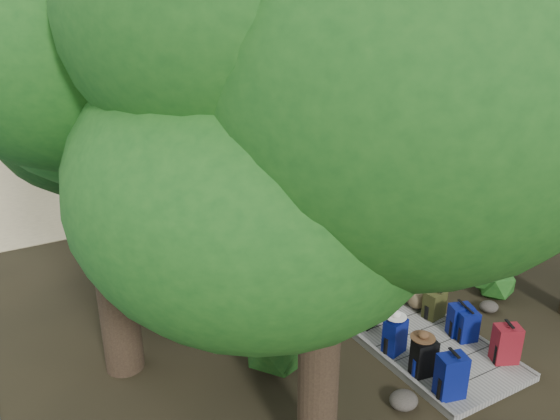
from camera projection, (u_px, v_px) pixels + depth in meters
ground at (325, 274)px, 12.80m from camera, size 120.00×120.00×0.00m
sand_beach at (136, 135)px, 25.79m from camera, size 40.00×22.00×0.02m
boardwalk at (303, 255)px, 13.59m from camera, size 2.00×12.00×0.12m
backpack_left_a at (451, 374)px, 8.55m from camera, size 0.50×0.40×0.83m
backpack_left_b at (424, 356)px, 9.07m from camera, size 0.43×0.34×0.72m
backpack_left_c at (395, 334)px, 9.65m from camera, size 0.45×0.36×0.73m
backpack_left_d at (347, 305)px, 10.73m from camera, size 0.37×0.27×0.56m
backpack_right_a at (506, 342)px, 9.40m from camera, size 0.51×0.45×0.76m
backpack_right_b at (468, 325)px, 9.99m from camera, size 0.41×0.34×0.64m
backpack_right_c at (460, 318)px, 10.17m from camera, size 0.47×0.39×0.68m
backpack_right_d at (435, 303)px, 10.75m from camera, size 0.44×0.35×0.61m
duffel_right_khaki at (408, 291)px, 11.36m from camera, size 0.54×0.73×0.45m
duffel_right_black at (392, 281)px, 11.79m from camera, size 0.52×0.73×0.43m
suitcase_on_boardwalk at (370, 311)px, 10.45m from camera, size 0.46×0.33×0.64m
lone_suitcase_on_sand at (207, 172)px, 19.14m from camera, size 0.44×0.30×0.64m
hat_brown at (423, 334)px, 8.92m from camera, size 0.41×0.41×0.12m
hat_white at (396, 313)px, 9.49m from camera, size 0.38×0.38×0.13m
kayak at (112, 172)px, 19.60m from camera, size 1.33×3.63×0.36m
sun_lounger at (251, 153)px, 21.54m from camera, size 0.72×2.01×0.64m
tree_right_b at (527, 51)px, 12.34m from camera, size 5.51×5.51×9.84m
tree_right_c at (424, 58)px, 14.19m from camera, size 5.29×5.29×9.15m
tree_right_d at (383, 9)px, 16.88m from camera, size 6.24×6.24×11.44m
tree_right_e at (335, 35)px, 18.29m from camera, size 5.42×5.42×9.76m
tree_right_f at (333, 25)px, 21.29m from camera, size 5.67×5.67×10.12m
tree_left_a at (324, 196)px, 6.25m from camera, size 4.69×4.69×7.82m
tree_left_b at (93, 99)px, 7.88m from camera, size 5.20×5.20×9.35m
tree_left_c at (119, 115)px, 12.04m from camera, size 4.16×4.16×7.24m
tree_back_a at (97, 38)px, 22.21m from camera, size 5.22×5.22×9.03m
tree_back_b at (158, 12)px, 24.74m from camera, size 6.13×6.13×10.95m
tree_back_c at (232, 40)px, 25.53m from camera, size 4.71×4.71×8.47m
tree_back_d at (1, 47)px, 20.85m from camera, size 5.14×5.14×8.57m
palm_right_a at (290, 60)px, 17.32m from camera, size 4.94×4.94×8.41m
palm_right_b at (269, 38)px, 22.88m from camera, size 4.64×4.64×8.97m
palm_right_c at (220, 54)px, 22.46m from camera, size 4.90×4.90×7.80m
palm_left_a at (75, 108)px, 14.44m from camera, size 4.18×4.18×6.64m
rock_left_a at (404, 400)px, 8.58m from camera, size 0.47×0.42×0.26m
rock_left_b at (269, 352)px, 9.81m from camera, size 0.32×0.29×0.17m
rock_left_c at (267, 276)px, 12.42m from camera, size 0.47×0.43×0.26m
rock_left_d at (176, 244)px, 14.16m from camera, size 0.26×0.23×0.14m
rock_right_a at (489, 307)px, 11.23m from camera, size 0.39×0.36×0.22m
rock_right_b at (443, 273)px, 12.56m from camera, size 0.48×0.44×0.27m
rock_right_c at (361, 233)px, 14.78m from camera, size 0.34×0.31×0.19m
shrub_left_a at (279, 344)px, 9.23m from camera, size 1.25×1.25×1.13m
shrub_left_b at (229, 259)px, 12.71m from camera, size 0.80×0.80×0.72m
shrub_left_c at (155, 215)px, 14.65m from camera, size 1.35×1.35×1.22m
shrub_right_a at (485, 276)px, 11.80m from camera, size 0.92×0.92×0.83m
shrub_right_b at (362, 208)px, 15.20m from camera, size 1.30×1.30×1.17m
shrub_right_c at (296, 186)px, 17.76m from camera, size 0.74×0.74×0.66m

